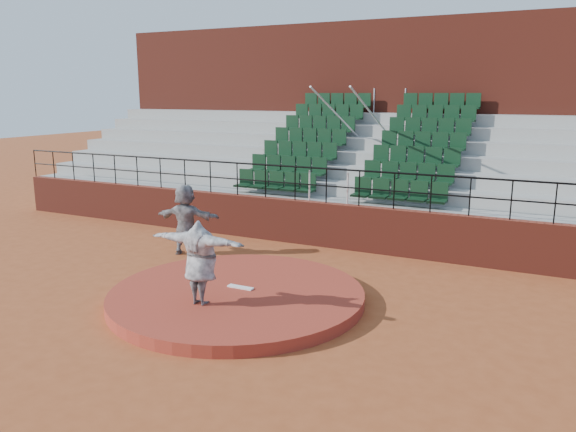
% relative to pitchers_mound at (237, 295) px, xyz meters
% --- Properties ---
extents(ground, '(90.00, 90.00, 0.00)m').
position_rel_pitchers_mound_xyz_m(ground, '(0.00, 0.00, -0.12)').
color(ground, '#984722').
rests_on(ground, ground).
extents(pitchers_mound, '(5.50, 5.50, 0.25)m').
position_rel_pitchers_mound_xyz_m(pitchers_mound, '(0.00, 0.00, 0.00)').
color(pitchers_mound, maroon).
rests_on(pitchers_mound, ground).
extents(pitching_rubber, '(0.60, 0.15, 0.03)m').
position_rel_pitchers_mound_xyz_m(pitching_rubber, '(0.00, 0.15, 0.14)').
color(pitching_rubber, white).
rests_on(pitching_rubber, pitchers_mound).
extents(boundary_wall, '(24.00, 0.30, 1.30)m').
position_rel_pitchers_mound_xyz_m(boundary_wall, '(0.00, 5.00, 0.53)').
color(boundary_wall, maroon).
rests_on(boundary_wall, ground).
extents(wall_railing, '(24.04, 0.05, 1.03)m').
position_rel_pitchers_mound_xyz_m(wall_railing, '(0.00, 5.00, 1.90)').
color(wall_railing, black).
rests_on(wall_railing, boundary_wall).
extents(seating_deck, '(24.00, 5.97, 4.63)m').
position_rel_pitchers_mound_xyz_m(seating_deck, '(0.00, 8.65, 1.31)').
color(seating_deck, gray).
rests_on(seating_deck, ground).
extents(press_box_facade, '(24.00, 3.00, 7.10)m').
position_rel_pitchers_mound_xyz_m(press_box_facade, '(0.00, 12.60, 3.43)').
color(press_box_facade, maroon).
rests_on(press_box_facade, ground).
extents(pitcher, '(2.13, 0.61, 1.72)m').
position_rel_pitchers_mound_xyz_m(pitcher, '(-0.24, -0.98, 0.99)').
color(pitcher, black).
rests_on(pitcher, pitchers_mound).
extents(fielder, '(1.91, 0.91, 1.98)m').
position_rel_pitchers_mound_xyz_m(fielder, '(-3.18, 2.53, 0.87)').
color(fielder, black).
rests_on(fielder, ground).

